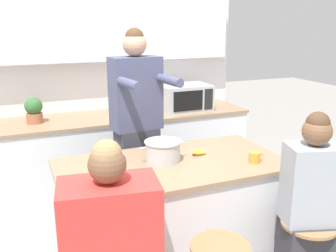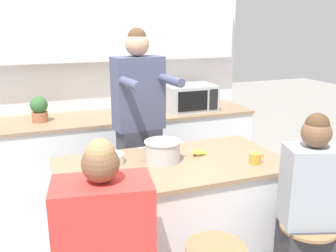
# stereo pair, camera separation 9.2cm
# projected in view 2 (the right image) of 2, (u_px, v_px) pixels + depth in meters

# --- Properties ---
(wall_back) EXTENTS (3.09, 0.22, 2.70)m
(wall_back) POSITION_uv_depth(u_px,v_px,m) (112.00, 52.00, 4.13)
(wall_back) COLOR white
(wall_back) RESTS_ON ground_plane
(back_counter) EXTENTS (2.87, 0.70, 0.90)m
(back_counter) POSITION_uv_depth(u_px,v_px,m) (123.00, 154.00, 4.12)
(back_counter) COLOR silver
(back_counter) RESTS_ON ground_plane
(kitchen_island) EXTENTS (1.61, 0.83, 0.90)m
(kitchen_island) POSITION_uv_depth(u_px,v_px,m) (172.00, 219.00, 2.76)
(kitchen_island) COLOR black
(kitchen_island) RESTS_ON ground_plane
(person_cooking) EXTENTS (0.47, 0.59, 1.82)m
(person_cooking) POSITION_uv_depth(u_px,v_px,m) (139.00, 136.00, 3.24)
(person_cooking) COLOR #383842
(person_cooking) RESTS_ON ground_plane
(person_seated_near) EXTENTS (0.38, 0.34, 1.35)m
(person_seated_near) POSITION_uv_depth(u_px,v_px,m) (306.00, 226.00, 2.35)
(person_seated_near) COLOR #333338
(person_seated_near) RESTS_ON ground_plane
(cooking_pot) EXTENTS (0.35, 0.26, 0.15)m
(cooking_pot) POSITION_uv_depth(u_px,v_px,m) (163.00, 151.00, 2.66)
(cooking_pot) COLOR #B7BABC
(cooking_pot) RESTS_ON kitchen_island
(fruit_bowl) EXTENTS (0.21, 0.21, 0.07)m
(fruit_bowl) POSITION_uv_depth(u_px,v_px,m) (109.00, 158.00, 2.64)
(fruit_bowl) COLOR silver
(fruit_bowl) RESTS_ON kitchen_island
(coffee_cup_near) EXTENTS (0.11, 0.08, 0.08)m
(coffee_cup_near) POSITION_uv_depth(u_px,v_px,m) (255.00, 158.00, 2.62)
(coffee_cup_near) COLOR orange
(coffee_cup_near) RESTS_ON kitchen_island
(banana_bunch) EXTENTS (0.14, 0.10, 0.05)m
(banana_bunch) POSITION_uv_depth(u_px,v_px,m) (198.00, 153.00, 2.79)
(banana_bunch) COLOR yellow
(banana_bunch) RESTS_ON kitchen_island
(microwave) EXTENTS (0.55, 0.40, 0.28)m
(microwave) POSITION_uv_depth(u_px,v_px,m) (190.00, 97.00, 4.18)
(microwave) COLOR #B2B5B7
(microwave) RESTS_ON back_counter
(potted_plant) EXTENTS (0.17, 0.17, 0.25)m
(potted_plant) POSITION_uv_depth(u_px,v_px,m) (39.00, 109.00, 3.68)
(potted_plant) COLOR #A86042
(potted_plant) RESTS_ON back_counter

